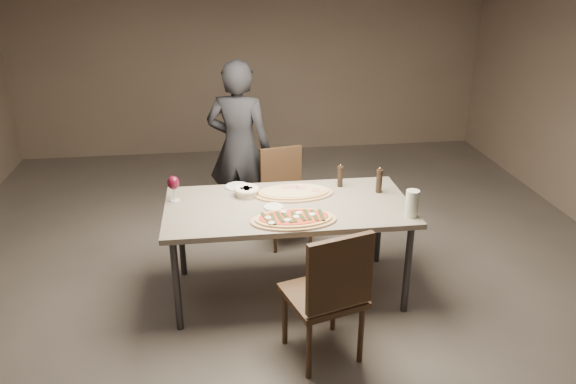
{
  "coord_description": "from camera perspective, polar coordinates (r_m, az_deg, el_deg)",
  "views": [
    {
      "loc": [
        -0.49,
        -3.73,
        2.45
      ],
      "look_at": [
        0.0,
        0.0,
        0.85
      ],
      "focal_mm": 35.0,
      "sensor_mm": 36.0,
      "label": 1
    }
  ],
  "objects": [
    {
      "name": "room",
      "position": [
        3.9,
        0.0,
        7.45
      ],
      "size": [
        7.0,
        7.0,
        7.0
      ],
      "color": "#5F5852",
      "rests_on": "ground"
    },
    {
      "name": "dining_table",
      "position": [
        4.15,
        0.0,
        -2.0
      ],
      "size": [
        1.8,
        0.9,
        0.75
      ],
      "color": "gray",
      "rests_on": "ground"
    },
    {
      "name": "zucchini_pizza",
      "position": [
        3.87,
        0.57,
        -2.74
      ],
      "size": [
        0.6,
        0.33,
        0.05
      ],
      "rotation": [
        0.0,
        0.0,
        0.36
      ],
      "color": "tan",
      "rests_on": "dining_table"
    },
    {
      "name": "ham_pizza",
      "position": [
        4.29,
        0.57,
        -0.05
      ],
      "size": [
        0.61,
        0.34,
        0.04
      ],
      "rotation": [
        0.0,
        0.0,
        -0.14
      ],
      "color": "tan",
      "rests_on": "dining_table"
    },
    {
      "name": "bread_basket",
      "position": [
        4.27,
        -4.23,
        0.14
      ],
      "size": [
        0.19,
        0.19,
        0.07
      ],
      "rotation": [
        0.0,
        0.0,
        0.1
      ],
      "color": "#EEE4C1",
      "rests_on": "dining_table"
    },
    {
      "name": "oil_dish",
      "position": [
        4.06,
        -1.45,
        -1.55
      ],
      "size": [
        0.14,
        0.14,
        0.02
      ],
      "rotation": [
        0.0,
        0.0,
        -0.36
      ],
      "color": "white",
      "rests_on": "dining_table"
    },
    {
      "name": "pepper_mill_left",
      "position": [
        4.43,
        5.33,
        1.63
      ],
      "size": [
        0.05,
        0.05,
        0.19
      ],
      "rotation": [
        0.0,
        0.0,
        -0.27
      ],
      "color": "black",
      "rests_on": "dining_table"
    },
    {
      "name": "pepper_mill_right",
      "position": [
        4.35,
        9.25,
        1.16
      ],
      "size": [
        0.05,
        0.05,
        0.21
      ],
      "rotation": [
        0.0,
        0.0,
        0.24
      ],
      "color": "black",
      "rests_on": "dining_table"
    },
    {
      "name": "carafe",
      "position": [
        4.0,
        12.48,
        -1.15
      ],
      "size": [
        0.09,
        0.09,
        0.2
      ],
      "rotation": [
        0.0,
        0.0,
        -0.41
      ],
      "color": "silver",
      "rests_on": "dining_table"
    },
    {
      "name": "wine_glass",
      "position": [
        4.22,
        -11.57,
        0.84
      ],
      "size": [
        0.09,
        0.09,
        0.2
      ],
      "rotation": [
        0.0,
        0.0,
        0.26
      ],
      "color": "silver",
      "rests_on": "dining_table"
    },
    {
      "name": "side_plate",
      "position": [
        4.44,
        -5.17,
        0.56
      ],
      "size": [
        0.19,
        0.19,
        0.01
      ],
      "rotation": [
        0.0,
        0.0,
        0.16
      ],
      "color": "white",
      "rests_on": "dining_table"
    },
    {
      "name": "chair_near",
      "position": [
        3.53,
        4.27,
        -9.93
      ],
      "size": [
        0.56,
        0.56,
        0.95
      ],
      "rotation": [
        0.0,
        0.0,
        0.29
      ],
      "color": "#3F2A1A",
      "rests_on": "ground"
    },
    {
      "name": "chair_far",
      "position": [
        5.07,
        -0.36,
        0.17
      ],
      "size": [
        0.47,
        0.47,
        0.85
      ],
      "rotation": [
        0.0,
        0.0,
        3.33
      ],
      "color": "#3F2A1A",
      "rests_on": "ground"
    },
    {
      "name": "diner",
      "position": [
        5.16,
        -4.99,
        4.44
      ],
      "size": [
        0.68,
        0.55,
        1.62
      ],
      "primitive_type": "imported",
      "rotation": [
        0.0,
        0.0,
        2.84
      ],
      "color": "black",
      "rests_on": "ground"
    }
  ]
}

